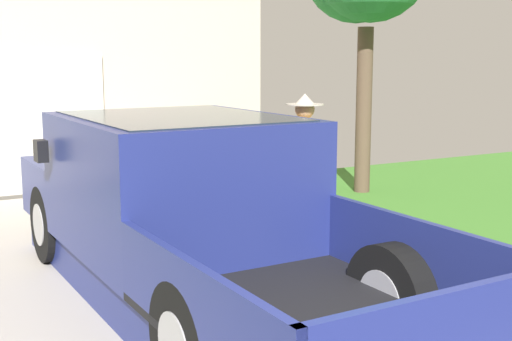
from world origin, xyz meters
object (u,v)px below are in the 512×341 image
object	(u,v)px
person_with_hat	(304,165)
handbag	(313,251)
wheeled_trash_bin	(257,154)
pickup_truck	(184,214)

from	to	relation	value
person_with_hat	handbag	distance (m)	0.91
handbag	wheeled_trash_bin	bearing A→B (deg)	69.12
wheeled_trash_bin	person_with_hat	bearing A→B (deg)	-111.31
handbag	person_with_hat	bearing A→B (deg)	73.96
pickup_truck	wheeled_trash_bin	distance (m)	4.97
pickup_truck	handbag	distance (m)	1.64
person_with_hat	handbag	xyz separation A→B (m)	(-0.09, -0.32, -0.85)
handbag	wheeled_trash_bin	distance (m)	4.09
pickup_truck	handbag	xyz separation A→B (m)	(1.52, 0.19, -0.60)
pickup_truck	handbag	world-z (taller)	pickup_truck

